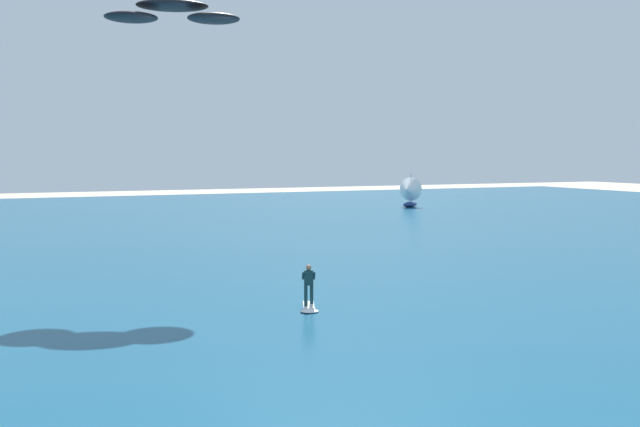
# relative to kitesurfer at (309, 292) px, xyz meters

# --- Properties ---
(ocean) EXTENTS (160.00, 90.00, 0.10)m
(ocean) POSITION_rel_kitesurfer_xyz_m (1.97, 31.87, -0.65)
(ocean) COLOR navy
(ocean) RESTS_ON ground
(kitesurfer) EXTENTS (1.20, 2.03, 1.67)m
(kitesurfer) POSITION_rel_kitesurfer_xyz_m (0.00, 0.00, 0.00)
(kitesurfer) COLOR white
(kitesurfer) RESTS_ON ocean
(kite) EXTENTS (6.75, 4.05, 0.98)m
(kite) POSITION_rel_kitesurfer_xyz_m (-3.61, 8.49, 12.18)
(kite) COLOR black
(sailboat_near_shore) EXTENTS (3.55, 3.34, 3.94)m
(sailboat_near_shore) POSITION_rel_kitesurfer_xyz_m (29.17, 41.09, 1.20)
(sailboat_near_shore) COLOR navy
(sailboat_near_shore) RESTS_ON ocean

